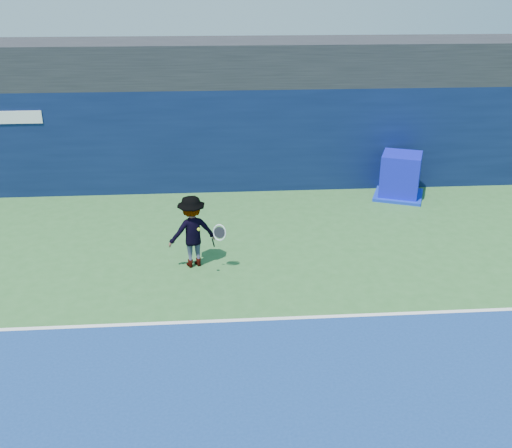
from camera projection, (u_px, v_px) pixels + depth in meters
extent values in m
plane|color=#31682F|center=(223.00, 441.00, 7.82)|extent=(80.00, 80.00, 0.00)
cube|color=white|center=(220.00, 321.00, 10.56)|extent=(24.00, 0.10, 0.01)
cube|color=black|center=(213.00, 61.00, 16.94)|extent=(36.00, 3.00, 1.20)
cube|color=#0A1639|center=(215.00, 139.00, 16.85)|extent=(36.00, 1.00, 3.00)
cube|color=#0D10BB|center=(400.00, 175.00, 16.42)|extent=(1.39, 1.39, 1.28)
cube|color=#0D26BB|center=(398.00, 195.00, 16.66)|extent=(1.74, 1.74, 0.09)
imported|color=white|center=(192.00, 231.00, 12.35)|extent=(1.18, 0.90, 1.62)
cylinder|color=black|center=(213.00, 242.00, 12.21)|extent=(0.08, 0.14, 0.26)
torus|color=white|center=(219.00, 233.00, 12.08)|extent=(0.30, 0.17, 0.29)
cylinder|color=black|center=(219.00, 233.00, 12.08)|extent=(0.25, 0.13, 0.25)
sphere|color=#AFCE16|center=(199.00, 229.00, 11.56)|extent=(0.07, 0.07, 0.07)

